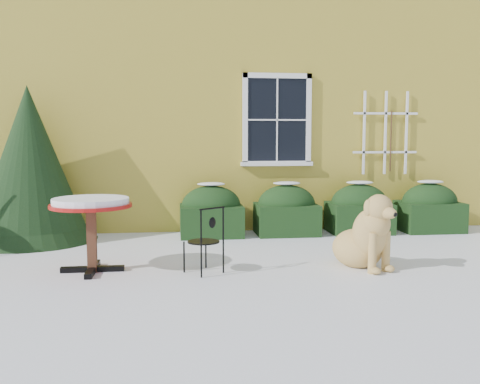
{
  "coord_description": "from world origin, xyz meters",
  "views": [
    {
      "loc": [
        -0.91,
        -6.41,
        1.65
      ],
      "look_at": [
        0.0,
        1.0,
        0.9
      ],
      "focal_mm": 40.0,
      "sensor_mm": 36.0,
      "label": 1
    }
  ],
  "objects": [
    {
      "name": "evergreen_shrub",
      "position": [
        -3.21,
        2.49,
        1.0
      ],
      "size": [
        2.06,
        2.06,
        2.49
      ],
      "rotation": [
        0.0,
        0.0,
        0.2
      ],
      "color": "black",
      "rests_on": "ground"
    },
    {
      "name": "ground",
      "position": [
        0.0,
        0.0,
        0.0
      ],
      "size": [
        80.0,
        80.0,
        0.0
      ],
      "primitive_type": "plane",
      "color": "white",
      "rests_on": "ground"
    },
    {
      "name": "dog",
      "position": [
        1.5,
        0.03,
        0.4
      ],
      "size": [
        0.84,
        1.1,
        0.99
      ],
      "rotation": [
        0.0,
        0.0,
        0.4
      ],
      "color": "#D8B061",
      "rests_on": "ground"
    },
    {
      "name": "patio_chair_near",
      "position": [
        -0.55,
        0.03,
        0.41
      ],
      "size": [
        0.51,
        0.51,
        0.83
      ],
      "rotation": [
        0.0,
        0.0,
        3.76
      ],
      "color": "black",
      "rests_on": "ground"
    },
    {
      "name": "bistro_table",
      "position": [
        -1.94,
        0.27,
        0.77
      ],
      "size": [
        1.0,
        1.0,
        0.92
      ],
      "rotation": [
        0.0,
        0.0,
        0.39
      ],
      "color": "black",
      "rests_on": "ground"
    },
    {
      "name": "house",
      "position": [
        0.0,
        7.0,
        3.22
      ],
      "size": [
        12.4,
        8.4,
        6.4
      ],
      "color": "gold",
      "rests_on": "ground"
    },
    {
      "name": "hedge_row",
      "position": [
        1.65,
        2.55,
        0.4
      ],
      "size": [
        4.95,
        0.8,
        0.91
      ],
      "color": "black",
      "rests_on": "ground"
    }
  ]
}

